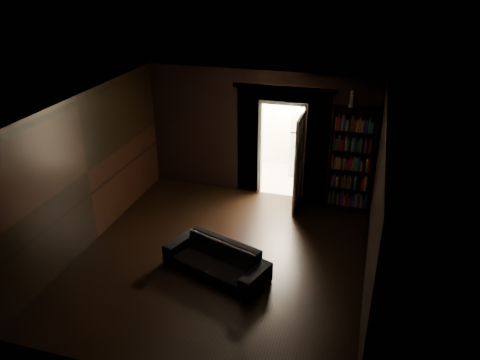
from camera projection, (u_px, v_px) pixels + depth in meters
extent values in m
plane|color=black|center=(221.00, 258.00, 8.39)|extent=(5.50, 5.50, 0.00)
cube|color=black|center=(207.00, 128.00, 10.51)|extent=(2.55, 0.10, 2.80)
cube|color=black|center=(340.00, 141.00, 9.77)|extent=(1.55, 0.10, 2.80)
cube|color=black|center=(285.00, 88.00, 9.62)|extent=(0.90, 0.10, 0.70)
cube|color=black|center=(88.00, 171.00, 8.41)|extent=(0.02, 5.50, 2.80)
cube|color=black|center=(374.00, 210.00, 7.15)|extent=(0.02, 5.50, 2.80)
cube|color=black|center=(144.00, 292.00, 5.40)|extent=(5.00, 0.02, 2.80)
cube|color=beige|center=(218.00, 108.00, 7.17)|extent=(5.00, 5.50, 0.02)
cube|color=silver|center=(281.00, 152.00, 10.18)|extent=(1.04, 0.06, 2.17)
cube|color=#BDB4A5|center=(287.00, 180.00, 11.44)|extent=(2.20, 1.80, 0.10)
cube|color=white|center=(296.00, 120.00, 11.63)|extent=(2.20, 0.10, 2.40)
cube|color=white|center=(246.00, 127.00, 11.16)|extent=(0.10, 1.60, 2.40)
cube|color=white|center=(335.00, 136.00, 10.63)|extent=(0.10, 1.60, 2.40)
cube|color=white|center=(292.00, 78.00, 10.36)|extent=(2.20, 1.80, 0.10)
cube|color=#C96C7B|center=(298.00, 80.00, 11.14)|extent=(2.00, 0.04, 0.26)
imported|color=black|center=(216.00, 255.00, 7.87)|extent=(1.99, 1.36, 0.71)
cube|color=black|center=(351.00, 160.00, 9.65)|extent=(0.95, 0.51, 2.20)
cube|color=white|center=(308.00, 141.00, 11.36)|extent=(0.81, 0.76, 1.65)
cube|color=silver|center=(299.00, 163.00, 9.69)|extent=(0.07, 0.85, 2.05)
cube|color=white|center=(352.00, 99.00, 9.18)|extent=(0.14, 0.14, 0.33)
cube|color=black|center=(311.00, 103.00, 10.92)|extent=(0.71, 0.26, 0.29)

